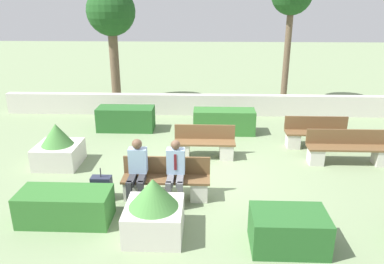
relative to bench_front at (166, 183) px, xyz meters
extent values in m
plane|color=gray|center=(0.70, 1.22, -0.34)|extent=(60.00, 60.00, 0.00)
cube|color=beige|center=(0.70, 6.19, 0.04)|extent=(14.58, 0.30, 0.76)
cube|color=brown|center=(0.00, -0.04, 0.11)|extent=(1.88, 0.44, 0.05)
cube|color=brown|center=(0.00, 0.20, 0.33)|extent=(1.88, 0.04, 0.40)
cube|color=beige|center=(-0.71, -0.04, -0.13)|extent=(0.36, 0.40, 0.42)
cube|color=beige|center=(0.71, -0.04, -0.13)|extent=(0.36, 0.40, 0.42)
cube|color=brown|center=(0.81, 2.15, 0.11)|extent=(1.64, 0.44, 0.05)
cube|color=brown|center=(0.81, 2.39, 0.33)|extent=(1.64, 0.04, 0.40)
cube|color=beige|center=(0.22, 2.15, -0.13)|extent=(0.36, 0.40, 0.42)
cube|color=beige|center=(1.40, 2.15, -0.13)|extent=(0.36, 0.40, 0.42)
cube|color=brown|center=(4.04, 3.04, 0.11)|extent=(1.81, 0.44, 0.05)
cube|color=brown|center=(4.04, 3.28, 0.33)|extent=(1.81, 0.04, 0.40)
cube|color=beige|center=(3.37, 3.04, -0.13)|extent=(0.36, 0.40, 0.42)
cube|color=beige|center=(4.72, 3.04, -0.13)|extent=(0.36, 0.40, 0.42)
cube|color=brown|center=(4.55, 1.91, 0.11)|extent=(2.14, 0.44, 0.05)
cube|color=brown|center=(4.55, 2.16, 0.33)|extent=(2.14, 0.04, 0.40)
cube|color=beige|center=(3.71, 1.91, -0.13)|extent=(0.36, 0.40, 0.42)
cube|color=beige|center=(5.40, 1.91, -0.13)|extent=(0.36, 0.40, 0.42)
cube|color=slate|center=(0.12, -0.25, 0.20)|extent=(0.14, 0.46, 0.13)
cube|color=slate|center=(0.32, -0.25, 0.20)|extent=(0.14, 0.46, 0.13)
cube|color=slate|center=(0.10, -0.48, -0.04)|extent=(0.11, 0.11, 0.60)
cube|color=slate|center=(0.34, -0.48, -0.04)|extent=(0.11, 0.11, 0.60)
cube|color=#9EBCE0|center=(0.22, -0.01, 0.53)|extent=(0.38, 0.22, 0.54)
sphere|color=brown|center=(0.22, -0.03, 0.90)|extent=(0.20, 0.20, 0.20)
cube|color=maroon|center=(0.22, -0.13, 0.55)|extent=(0.06, 0.01, 0.35)
cube|color=#333338|center=(-0.68, -0.25, 0.20)|extent=(0.14, 0.46, 0.13)
cube|color=#333338|center=(-0.48, -0.25, 0.20)|extent=(0.14, 0.46, 0.13)
cube|color=#333338|center=(-0.70, -0.48, -0.04)|extent=(0.11, 0.11, 0.60)
cube|color=#333338|center=(-0.46, -0.48, -0.04)|extent=(0.11, 0.11, 0.60)
cube|color=#9EBCE0|center=(-0.58, -0.01, 0.53)|extent=(0.38, 0.22, 0.54)
sphere|color=brown|center=(-0.58, -0.03, 0.91)|extent=(0.21, 0.21, 0.21)
cube|color=#286028|center=(-1.77, 4.38, 0.04)|extent=(1.82, 0.76, 0.77)
cube|color=#33702D|center=(1.42, 4.20, 0.05)|extent=(1.94, 0.71, 0.77)
cube|color=#33702D|center=(-1.84, -0.99, -0.02)|extent=(1.75, 0.76, 0.64)
cube|color=#286028|center=(2.28, -1.64, -0.01)|extent=(1.29, 0.84, 0.66)
cube|color=beige|center=(-2.95, 1.58, -0.06)|extent=(1.08, 1.08, 0.56)
cone|color=#47843D|center=(-2.95, 1.58, 0.50)|extent=(0.80, 0.80, 0.55)
cube|color=beige|center=(-0.07, -1.38, -0.04)|extent=(1.03, 1.03, 0.59)
cone|color=#47843D|center=(-0.07, -1.38, 0.52)|extent=(0.89, 0.89, 0.53)
cube|color=#282D42|center=(-1.37, -0.13, -0.08)|extent=(0.43, 0.23, 0.53)
cylinder|color=#333338|center=(-1.37, -0.13, 0.29)|extent=(0.02, 0.02, 0.20)
cylinder|color=brown|center=(-2.89, 7.88, 1.21)|extent=(0.37, 0.37, 3.10)
sphere|color=#1E4C1E|center=(-2.89, 7.88, 3.29)|extent=(1.89, 1.89, 1.89)
cylinder|color=brown|center=(4.04, 8.02, 1.57)|extent=(0.25, 0.25, 3.82)
camera|label=1|loc=(0.83, -7.17, 3.74)|focal=35.00mm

